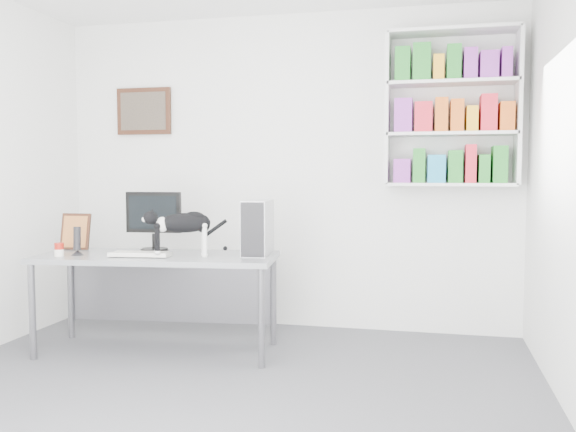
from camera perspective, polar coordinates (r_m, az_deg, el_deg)
The scene contains 11 objects.
room at distance 3.41m, azimuth -8.29°, elevation 4.16°, with size 4.01×4.01×2.70m.
bookshelf at distance 5.05m, azimuth 15.04°, elevation 9.70°, with size 1.03×0.28×1.24m, color silver.
wall_art at distance 5.76m, azimuth -13.33°, elevation 9.52°, with size 0.52×0.04×0.42m, color #442116.
desk at distance 4.70m, azimuth -12.08°, elevation -7.99°, with size 1.76×0.68×0.73m, color gray.
monitor at distance 4.85m, azimuth -12.43°, elevation -0.44°, with size 0.44×0.21×0.47m, color black.
keyboard at distance 4.57m, azimuth -13.66°, elevation -3.49°, with size 0.43×0.17×0.03m, color silver.
pc_tower at distance 4.55m, azimuth -2.85°, elevation -1.07°, with size 0.18×0.40×0.40m, color #AAAAAE.
speaker at distance 4.76m, azimuth -19.13°, elevation -2.17°, with size 0.10×0.10×0.22m, color black.
leaning_print at distance 5.11m, azimuth -19.26°, elevation -1.32°, with size 0.24×0.10×0.30m, color #442116.
soup_can at distance 4.75m, azimuth -20.63°, elevation -2.96°, with size 0.07×0.07×0.10m, color #A1170D.
cat at distance 4.46m, azimuth -9.82°, elevation -1.67°, with size 0.54×0.14×0.33m, color black, non-canonical shape.
Camera 1 is at (1.24, -3.17, 1.34)m, focal length 38.00 mm.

